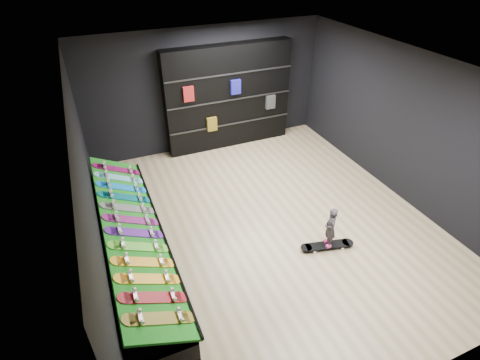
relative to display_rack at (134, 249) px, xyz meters
name	(u,v)px	position (x,y,z in m)	size (l,w,h in m)	color
floor	(267,222)	(2.55, 0.00, -0.25)	(6.00, 7.00, 0.01)	tan
ceiling	(275,70)	(2.55, 0.00, 2.75)	(6.00, 7.00, 0.01)	white
wall_back	(206,90)	(2.55, 3.50, 1.25)	(6.00, 0.02, 3.00)	black
wall_front	(426,314)	(2.55, -3.50, 1.25)	(6.00, 0.02, 3.00)	black
wall_left	(90,196)	(-0.45, 0.00, 1.25)	(0.02, 7.00, 3.00)	black
wall_right	(404,126)	(5.55, 0.00, 1.25)	(0.02, 7.00, 3.00)	black
display_rack	(134,249)	(0.00, 0.00, 0.00)	(0.90, 4.50, 0.50)	black
turf_ramp	(133,228)	(0.05, 0.00, 0.46)	(1.00, 4.50, 0.04)	#0F630F
back_shelving	(228,97)	(3.07, 3.32, 1.04)	(3.23, 0.38, 2.58)	black
floor_skateboard	(327,246)	(3.21, -1.07, -0.21)	(0.98, 0.22, 0.09)	black
child	(329,235)	(3.21, -1.07, 0.08)	(0.18, 0.13, 0.48)	black
display_board_0	(160,318)	(0.06, -1.90, 0.49)	(0.98, 0.22, 0.09)	yellow
display_board_1	(154,297)	(0.06, -1.55, 0.49)	(0.98, 0.22, 0.09)	red
display_board_2	(148,279)	(0.06, -1.21, 0.49)	(0.98, 0.22, 0.09)	yellow
display_board_3	(144,262)	(0.06, -0.86, 0.49)	(0.98, 0.22, 0.09)	orange
display_board_4	(139,247)	(0.06, -0.52, 0.49)	(0.98, 0.22, 0.09)	green
display_board_5	(135,233)	(0.06, -0.17, 0.49)	(0.98, 0.22, 0.09)	purple
display_board_6	(132,220)	(0.06, 0.17, 0.49)	(0.98, 0.22, 0.09)	#2626BF
display_board_7	(128,208)	(0.06, 0.52, 0.49)	(0.98, 0.22, 0.09)	black
display_board_8	(125,197)	(0.06, 0.86, 0.49)	(0.98, 0.22, 0.09)	#0C8C99
display_board_9	(122,187)	(0.06, 1.21, 0.49)	(0.98, 0.22, 0.09)	blue
display_board_10	(119,178)	(0.06, 1.55, 0.49)	(0.98, 0.22, 0.09)	#0CB2E5
display_board_11	(117,169)	(0.06, 1.90, 0.49)	(0.98, 0.22, 0.09)	#E5198C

